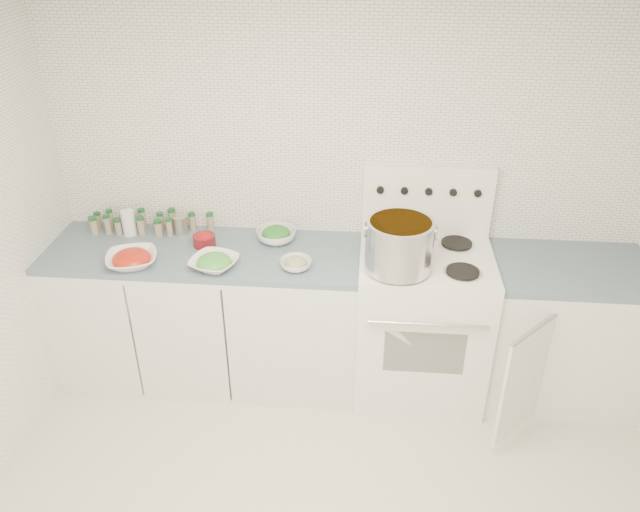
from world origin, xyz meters
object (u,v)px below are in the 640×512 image
at_px(stove, 421,318).
at_px(bowl_snowpea, 214,262).
at_px(stock_pot, 399,243).
at_px(bowl_tomato, 132,259).

xyz_separation_m(stove, bowl_snowpea, (-1.19, -0.19, 0.44)).
height_order(stove, stock_pot, stove).
bearing_deg(bowl_tomato, stock_pot, 1.07).
relative_size(stove, bowl_snowpea, 4.29).
bearing_deg(stock_pot, stove, 44.03).
height_order(stock_pot, bowl_snowpea, stock_pot).
distance_m(stock_pot, bowl_tomato, 1.49).
relative_size(bowl_tomato, bowl_snowpea, 1.10).
height_order(stove, bowl_snowpea, stove).
height_order(stock_pot, bowl_tomato, stock_pot).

